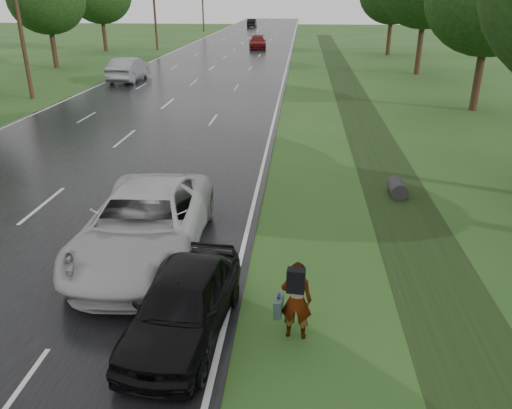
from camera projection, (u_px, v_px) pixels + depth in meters
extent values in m
cube|color=black|center=(220.00, 61.00, 49.93)|extent=(14.00, 180.00, 0.04)
cube|color=silver|center=(288.00, 62.00, 49.36)|extent=(0.12, 180.00, 0.01)
cube|color=silver|center=(155.00, 60.00, 50.47)|extent=(0.12, 180.00, 0.01)
cube|color=silver|center=(220.00, 61.00, 49.92)|extent=(0.12, 180.00, 0.01)
cube|color=black|center=(364.00, 124.00, 26.08)|extent=(2.20, 120.00, 0.01)
cylinder|color=#2D2D2D|center=(397.00, 188.00, 16.81)|extent=(0.56, 1.00, 0.56)
cylinder|color=#331F15|center=(18.00, 16.00, 30.40)|extent=(0.26, 0.26, 10.00)
cylinder|color=#331F15|center=(154.00, 5.00, 57.90)|extent=(0.26, 0.26, 10.00)
cylinder|color=#331F15|center=(203.00, 1.00, 85.40)|extent=(0.26, 0.26, 10.00)
cylinder|color=#331F15|center=(478.00, 79.00, 28.50)|extent=(0.44, 0.44, 3.52)
cylinder|color=#331F15|center=(419.00, 48.00, 41.24)|extent=(0.44, 0.44, 4.16)
cylinder|color=#331F15|center=(389.00, 38.00, 54.20)|extent=(0.44, 0.44, 3.68)
cylinder|color=#331F15|center=(54.00, 49.00, 44.94)|extent=(0.44, 0.44, 3.36)
cylinder|color=#331F15|center=(104.00, 36.00, 57.79)|extent=(0.44, 0.44, 3.52)
imported|color=#A5998C|center=(296.00, 300.00, 9.65)|extent=(0.65, 0.46, 1.67)
cube|color=black|center=(296.00, 281.00, 9.20)|extent=(0.35, 0.23, 0.47)
cube|color=#304746|center=(279.00, 305.00, 9.88)|extent=(0.20, 0.48, 0.38)
cube|color=black|center=(279.00, 296.00, 9.79)|extent=(0.06, 0.16, 0.03)
imported|color=#BCBCBC|center=(145.00, 224.00, 12.68)|extent=(3.18, 6.37, 1.73)
imported|color=black|center=(183.00, 303.00, 9.74)|extent=(2.05, 4.25, 1.40)
imported|color=gray|center=(129.00, 69.00, 38.31)|extent=(1.92, 5.35, 1.75)
imported|color=maroon|center=(258.00, 42.00, 60.82)|extent=(2.48, 5.16, 1.45)
imported|color=black|center=(252.00, 23.00, 98.73)|extent=(1.74, 4.79, 1.57)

